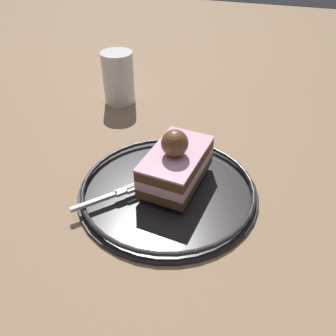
{
  "coord_description": "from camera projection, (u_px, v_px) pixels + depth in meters",
  "views": [
    {
      "loc": [
        -0.11,
        0.34,
        0.33
      ],
      "look_at": [
        -0.0,
        -0.02,
        0.04
      ],
      "focal_mm": 38.01,
      "sensor_mm": 36.0,
      "label": 1
    }
  ],
  "objects": [
    {
      "name": "ground_plane",
      "position": [
        163.0,
        204.0,
        0.48
      ],
      "size": [
        2.4,
        2.4,
        0.0
      ],
      "primitive_type": "plane",
      "color": "#86694D"
    },
    {
      "name": "dessert_plate",
      "position": [
        168.0,
        189.0,
        0.5
      ],
      "size": [
        0.25,
        0.25,
        0.01
      ],
      "color": "black",
      "rests_on": "ground_plane"
    },
    {
      "name": "cake_slice",
      "position": [
        176.0,
        163.0,
        0.49
      ],
      "size": [
        0.08,
        0.13,
        0.08
      ],
      "color": "brown",
      "rests_on": "dessert_plate"
    },
    {
      "name": "fork",
      "position": [
        111.0,
        196.0,
        0.47
      ],
      "size": [
        0.08,
        0.08,
        0.0
      ],
      "color": "silver",
      "rests_on": "dessert_plate"
    },
    {
      "name": "drink_glass_near",
      "position": [
        119.0,
        80.0,
        0.7
      ],
      "size": [
        0.06,
        0.06,
        0.1
      ],
      "color": "white",
      "rests_on": "ground_plane"
    }
  ]
}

